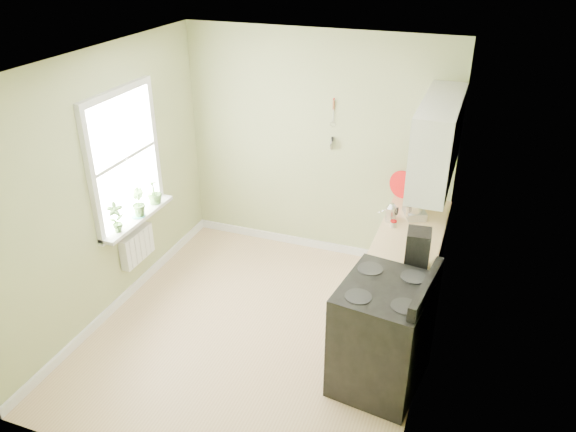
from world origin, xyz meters
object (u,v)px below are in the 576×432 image
(stove, at_px, (382,335))
(kettle, at_px, (391,212))
(coffee_maker, at_px, (417,250))
(stand_mixer, at_px, (416,201))

(stove, relative_size, kettle, 5.70)
(stove, distance_m, coffee_maker, 0.81)
(kettle, bearing_deg, stand_mixer, 46.36)
(coffee_maker, bearing_deg, stand_mixer, 99.20)
(stove, bearing_deg, stand_mixer, 90.42)
(kettle, distance_m, coffee_maker, 0.89)
(kettle, bearing_deg, coffee_maker, -64.39)
(kettle, height_order, coffee_maker, coffee_maker)
(stand_mixer, relative_size, coffee_maker, 1.07)
(stove, relative_size, coffee_maker, 3.14)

